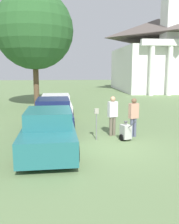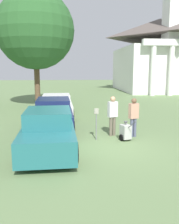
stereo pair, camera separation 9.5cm
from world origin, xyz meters
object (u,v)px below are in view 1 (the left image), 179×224
object	(u,v)px
person_supervisor	(134,115)
church	(158,52)
parked_car_navy	(53,115)
equipment_cart	(126,132)
parked_car_white	(56,106)
person_worker	(113,113)
parked_car_teal	(49,131)
parking_meter	(96,118)

from	to	relation	value
person_supervisor	church	bearing A→B (deg)	-131.83
parked_car_navy	equipment_cart	bearing A→B (deg)	-39.38
parked_car_white	person_worker	size ratio (longest dim) A/B	2.58
equipment_cart	parked_car_teal	bearing A→B (deg)	177.29
person_worker	equipment_cart	world-z (taller)	person_worker
parked_car_teal	equipment_cart	distance (m)	3.34
parking_meter	person_worker	bearing A→B (deg)	38.40
parked_car_navy	church	size ratio (longest dim) A/B	0.24
parked_car_white	equipment_cart	xyz separation A→B (m)	(3.20, -5.83, -0.29)
parked_car_navy	person_worker	distance (m)	3.22
parked_car_teal	church	world-z (taller)	church
person_supervisor	church	world-z (taller)	church
parked_car_navy	person_supervisor	xyz separation A→B (m)	(3.67, -1.91, 0.28)
person_supervisor	parked_car_white	bearing A→B (deg)	-74.72
equipment_cart	person_supervisor	bearing A→B (deg)	29.59
person_worker	church	bearing A→B (deg)	-133.91
person_worker	equipment_cart	distance (m)	1.14
parking_meter	equipment_cart	size ratio (longest dim) A/B	1.39
parking_meter	person_supervisor	distance (m)	1.76
parking_meter	person_worker	xyz separation A→B (m)	(0.82, 0.65, 0.09)
parked_car_teal	parked_car_navy	size ratio (longest dim) A/B	1.01
parked_car_navy	church	world-z (taller)	church
parked_car_white	parked_car_teal	bearing A→B (deg)	-92.08
parked_car_teal	parking_meter	distance (m)	2.23
person_worker	church	distance (m)	26.18
person_supervisor	equipment_cart	bearing A→B (deg)	28.42
person_supervisor	equipment_cart	size ratio (longest dim) A/B	1.77
parked_car_navy	person_worker	world-z (taller)	person_worker
parking_meter	parked_car_navy	bearing A→B (deg)	130.72
parked_car_navy	parked_car_teal	bearing A→B (deg)	-92.08
parked_car_teal	parked_car_white	world-z (taller)	parked_car_teal
person_supervisor	church	size ratio (longest dim) A/B	0.08
parked_car_teal	person_supervisor	world-z (taller)	person_supervisor
parked_car_navy	parked_car_white	world-z (taller)	parked_car_navy
parked_car_navy	parking_meter	size ratio (longest dim) A/B	3.68
parked_car_teal	church	xyz separation A→B (m)	(13.49, 25.22, 4.61)
parked_car_teal	church	distance (m)	28.97
church	parking_meter	bearing A→B (deg)	-115.53
parked_car_teal	parked_car_navy	distance (m)	3.33
parked_car_teal	person_worker	world-z (taller)	person_worker
person_worker	person_supervisor	distance (m)	0.95
parked_car_white	church	bearing A→B (deg)	51.82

